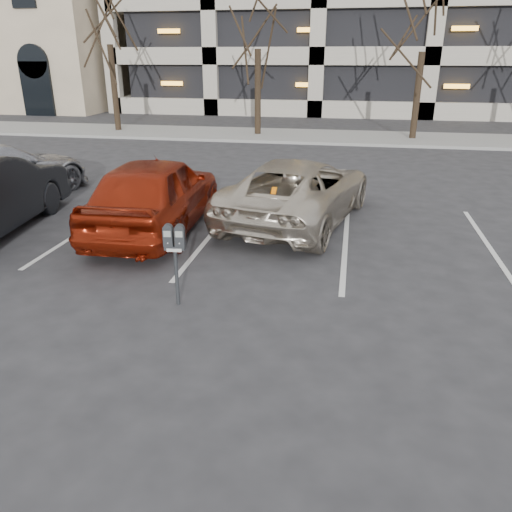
% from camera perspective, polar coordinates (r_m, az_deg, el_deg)
% --- Properties ---
extents(ground, '(140.00, 140.00, 0.00)m').
position_cam_1_polar(ground, '(8.34, 0.16, -3.01)').
color(ground, '#28282B').
rests_on(ground, ground).
extents(sidewalk, '(80.00, 4.00, 0.12)m').
position_cam_1_polar(sidewalk, '(23.72, 7.54, 13.37)').
color(sidewalk, gray).
rests_on(sidewalk, ground).
extents(stall_lines, '(16.90, 5.20, 0.00)m').
position_cam_1_polar(stall_lines, '(10.71, -4.93, 2.72)').
color(stall_lines, silver).
rests_on(stall_lines, ground).
extents(parking_meter, '(0.33, 0.16, 1.25)m').
position_cam_1_polar(parking_meter, '(7.33, -9.29, 1.22)').
color(parking_meter, black).
rests_on(parking_meter, ground).
extents(suv_silver, '(3.40, 5.47, 1.42)m').
position_cam_1_polar(suv_silver, '(11.33, 4.84, 7.49)').
color(suv_silver, beige).
rests_on(suv_silver, ground).
extents(car_red, '(2.12, 4.82, 1.61)m').
position_cam_1_polar(car_red, '(10.87, -11.42, 7.07)').
color(car_red, maroon).
rests_on(car_red, ground).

